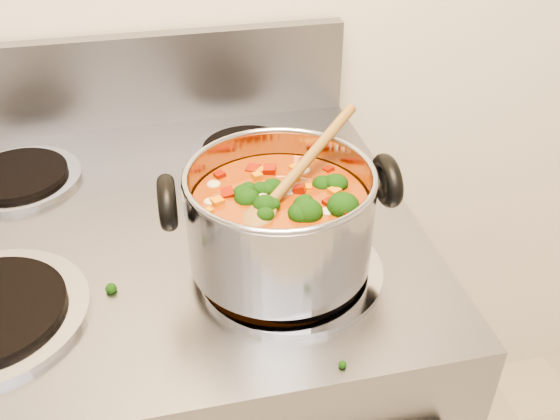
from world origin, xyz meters
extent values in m
cube|color=gray|center=(0.04, 1.47, 1.00)|extent=(0.76, 0.03, 0.16)
cylinder|color=#A5A5AD|center=(0.22, 1.01, 0.92)|extent=(0.23, 0.23, 0.01)
cylinder|color=black|center=(0.22, 1.01, 0.93)|extent=(0.18, 0.18, 0.01)
cylinder|color=#A5A5AD|center=(-0.14, 1.31, 0.92)|extent=(0.19, 0.19, 0.01)
cylinder|color=black|center=(-0.14, 1.31, 0.93)|extent=(0.15, 0.15, 0.01)
cylinder|color=#A5A5AD|center=(0.22, 1.31, 0.92)|extent=(0.19, 0.19, 0.01)
cylinder|color=black|center=(0.22, 1.31, 0.93)|extent=(0.15, 0.15, 0.01)
cylinder|color=#A2A1A9|center=(0.21, 1.02, 1.00)|extent=(0.22, 0.22, 0.12)
torus|color=#A2A1A9|center=(0.21, 1.02, 1.06)|extent=(0.23, 0.23, 0.01)
cylinder|color=#8B380C|center=(0.21, 1.02, 0.98)|extent=(0.21, 0.21, 0.09)
torus|color=black|center=(0.08, 1.03, 1.04)|extent=(0.02, 0.08, 0.08)
torus|color=black|center=(0.34, 1.02, 1.04)|extent=(0.02, 0.08, 0.08)
ellipsoid|color=black|center=(0.17, 0.95, 1.03)|extent=(0.04, 0.04, 0.03)
ellipsoid|color=black|center=(0.19, 1.01, 1.03)|extent=(0.04, 0.04, 0.03)
ellipsoid|color=black|center=(0.21, 1.04, 1.03)|extent=(0.04, 0.04, 0.03)
ellipsoid|color=black|center=(0.21, 1.06, 1.03)|extent=(0.04, 0.04, 0.03)
ellipsoid|color=black|center=(0.12, 1.05, 1.03)|extent=(0.04, 0.04, 0.03)
ellipsoid|color=black|center=(0.23, 1.05, 1.03)|extent=(0.04, 0.04, 0.03)
ellipsoid|color=black|center=(0.20, 1.02, 1.03)|extent=(0.04, 0.04, 0.03)
ellipsoid|color=maroon|center=(0.21, 0.99, 1.03)|extent=(0.01, 0.01, 0.01)
ellipsoid|color=maroon|center=(0.20, 1.02, 1.03)|extent=(0.01, 0.01, 0.01)
ellipsoid|color=maroon|center=(0.22, 1.03, 1.03)|extent=(0.01, 0.01, 0.01)
ellipsoid|color=maroon|center=(0.22, 1.06, 1.03)|extent=(0.01, 0.01, 0.01)
ellipsoid|color=maroon|center=(0.15, 0.99, 1.03)|extent=(0.01, 0.01, 0.01)
ellipsoid|color=maroon|center=(0.22, 1.02, 1.03)|extent=(0.01, 0.01, 0.01)
ellipsoid|color=maroon|center=(0.29, 1.01, 1.03)|extent=(0.01, 0.01, 0.01)
ellipsoid|color=maroon|center=(0.25, 0.96, 1.03)|extent=(0.01, 0.01, 0.01)
ellipsoid|color=maroon|center=(0.17, 0.96, 1.03)|extent=(0.01, 0.01, 0.01)
ellipsoid|color=maroon|center=(0.22, 0.97, 1.03)|extent=(0.01, 0.01, 0.01)
ellipsoid|color=maroon|center=(0.23, 1.11, 1.03)|extent=(0.01, 0.01, 0.01)
ellipsoid|color=maroon|center=(0.16, 0.99, 1.03)|extent=(0.01, 0.01, 0.01)
ellipsoid|color=maroon|center=(0.28, 1.02, 1.03)|extent=(0.01, 0.01, 0.01)
ellipsoid|color=maroon|center=(0.13, 1.06, 1.03)|extent=(0.01, 0.01, 0.01)
ellipsoid|color=#CC6E0B|center=(0.21, 1.00, 1.03)|extent=(0.01, 0.01, 0.01)
ellipsoid|color=#CC6E0B|center=(0.18, 1.06, 1.03)|extent=(0.01, 0.01, 0.01)
ellipsoid|color=#CC6E0B|center=(0.16, 0.99, 1.03)|extent=(0.01, 0.01, 0.01)
ellipsoid|color=#CC6E0B|center=(0.21, 1.09, 1.03)|extent=(0.01, 0.01, 0.01)
ellipsoid|color=#CC6E0B|center=(0.28, 1.01, 1.03)|extent=(0.01, 0.01, 0.01)
ellipsoid|color=#CC6E0B|center=(0.24, 1.05, 1.03)|extent=(0.01, 0.01, 0.01)
ellipsoid|color=#CC6E0B|center=(0.14, 0.98, 1.03)|extent=(0.01, 0.01, 0.01)
ellipsoid|color=#CC6E0B|center=(0.13, 1.01, 1.03)|extent=(0.01, 0.01, 0.01)
ellipsoid|color=#CC6E0B|center=(0.20, 1.07, 1.03)|extent=(0.01, 0.01, 0.01)
ellipsoid|color=#CC6E0B|center=(0.28, 1.05, 1.03)|extent=(0.01, 0.01, 0.01)
ellipsoid|color=#CEBC8E|center=(0.25, 0.99, 1.03)|extent=(0.02, 0.02, 0.01)
ellipsoid|color=#CEBC8E|center=(0.24, 1.08, 1.03)|extent=(0.02, 0.02, 0.01)
ellipsoid|color=#CEBC8E|center=(0.23, 0.99, 1.03)|extent=(0.02, 0.02, 0.01)
ellipsoid|color=#CEBC8E|center=(0.29, 1.04, 1.03)|extent=(0.02, 0.02, 0.01)
ellipsoid|color=#CEBC8E|center=(0.15, 1.01, 1.03)|extent=(0.02, 0.02, 0.01)
ellipsoid|color=#CEBC8E|center=(0.23, 1.06, 1.03)|extent=(0.02, 0.02, 0.01)
ellipsoid|color=#CEBC8E|center=(0.20, 1.05, 1.03)|extent=(0.02, 0.02, 0.01)
ellipsoid|color=#CEBC8E|center=(0.20, 1.11, 1.03)|extent=(0.02, 0.02, 0.01)
ellipsoid|color=#CEBC8E|center=(0.29, 1.05, 1.03)|extent=(0.02, 0.02, 0.01)
ellipsoid|color=brown|center=(0.17, 0.99, 1.02)|extent=(0.07, 0.07, 0.03)
cylinder|color=brown|center=(0.25, 1.06, 1.05)|extent=(0.17, 0.15, 0.07)
ellipsoid|color=black|center=(0.10, 1.15, 0.92)|extent=(0.01, 0.01, 0.01)
ellipsoid|color=black|center=(0.13, 0.85, 0.92)|extent=(0.01, 0.01, 0.01)
ellipsoid|color=black|center=(0.31, 0.87, 0.92)|extent=(0.01, 0.01, 0.01)
camera|label=1|loc=(0.07, 0.43, 1.44)|focal=40.00mm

